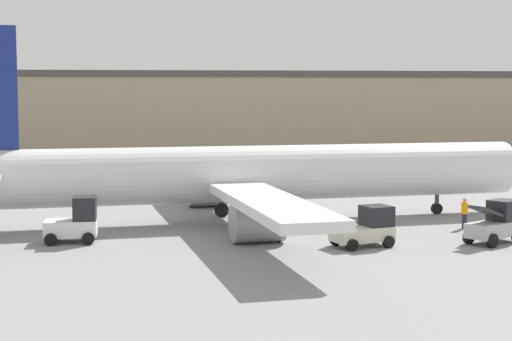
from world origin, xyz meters
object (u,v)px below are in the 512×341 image
object	(u,v)px
airplane	(239,174)
baggage_tug	(367,228)
belt_loader_truck	(496,223)
ground_crew_worker	(465,212)
pushback_tug	(75,222)

from	to	relation	value
airplane	baggage_tug	distance (m)	10.56
baggage_tug	belt_loader_truck	size ratio (longest dim) A/B	0.99
ground_crew_worker	belt_loader_truck	world-z (taller)	belt_loader_truck
airplane	pushback_tug	bearing A→B (deg)	-155.85
ground_crew_worker	pushback_tug	size ratio (longest dim) A/B	0.65
airplane	ground_crew_worker	xyz separation A→B (m)	(12.97, -3.58, -2.00)
ground_crew_worker	belt_loader_truck	size ratio (longest dim) A/B	0.52
airplane	baggage_tug	world-z (taller)	airplane
baggage_tug	belt_loader_truck	bearing A→B (deg)	-16.27
ground_crew_worker	belt_loader_truck	distance (m)	4.43
belt_loader_truck	pushback_tug	distance (m)	22.23
airplane	ground_crew_worker	world-z (taller)	airplane
airplane	belt_loader_truck	bearing A→B (deg)	-40.79
airplane	belt_loader_truck	size ratio (longest dim) A/B	11.62
baggage_tug	pushback_tug	size ratio (longest dim) A/B	1.24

